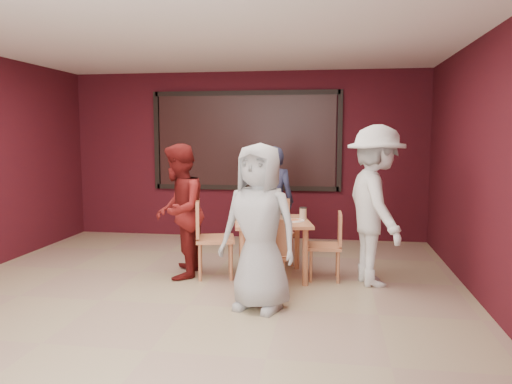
# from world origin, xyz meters

# --- Properties ---
(floor) EXTENTS (7.00, 7.00, 0.00)m
(floor) POSITION_xyz_m (0.00, 0.00, 0.00)
(floor) COLOR tan
(floor) RESTS_ON ground
(window_blinds) EXTENTS (3.00, 0.02, 1.50)m
(window_blinds) POSITION_xyz_m (0.00, 3.45, 1.65)
(window_blinds) COLOR black
(dining_table) EXTENTS (1.07, 1.07, 0.87)m
(dining_table) POSITION_xyz_m (0.73, 1.13, 0.63)
(dining_table) COLOR #C97E52
(dining_table) RESTS_ON floor
(chair_front) EXTENTS (0.51, 0.51, 0.86)m
(chair_front) POSITION_xyz_m (0.76, 0.44, 0.49)
(chair_front) COLOR #C1734B
(chair_front) RESTS_ON floor
(chair_back) EXTENTS (0.52, 0.52, 0.87)m
(chair_back) POSITION_xyz_m (0.70, 1.88, 0.49)
(chair_back) COLOR #C1734B
(chair_back) RESTS_ON floor
(chair_left) EXTENTS (0.56, 0.56, 0.96)m
(chair_left) POSITION_xyz_m (-0.05, 1.04, 0.54)
(chair_left) COLOR #C1734B
(chair_left) RESTS_ON floor
(chair_right) EXTENTS (0.41, 0.41, 0.82)m
(chair_right) POSITION_xyz_m (1.44, 1.15, 0.47)
(chair_right) COLOR #C1734B
(chair_right) RESTS_ON floor
(diner_front) EXTENTS (0.94, 0.75, 1.68)m
(diner_front) POSITION_xyz_m (0.74, 0.01, 0.84)
(diner_front) COLOR #ADADAD
(diner_front) RESTS_ON floor
(diner_back) EXTENTS (0.59, 0.40, 1.59)m
(diner_back) POSITION_xyz_m (0.63, 2.22, 0.80)
(diner_back) COLOR #292C49
(diner_back) RESTS_ON floor
(diner_left) EXTENTS (0.71, 0.86, 1.65)m
(diner_left) POSITION_xyz_m (-0.41, 0.99, 0.82)
(diner_left) COLOR maroon
(diner_left) RESTS_ON floor
(diner_right) EXTENTS (0.99, 1.35, 1.87)m
(diner_right) POSITION_xyz_m (1.95, 1.05, 0.93)
(diner_right) COLOR silver
(diner_right) RESTS_ON floor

